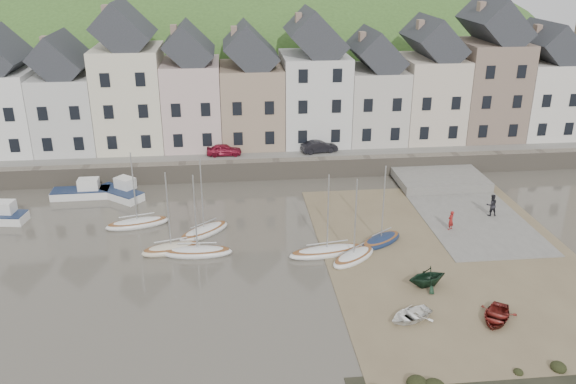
{
  "coord_description": "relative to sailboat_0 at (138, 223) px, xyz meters",
  "views": [
    {
      "loc": [
        -4.36,
        -36.02,
        20.22
      ],
      "look_at": [
        0.0,
        6.0,
        3.0
      ],
      "focal_mm": 37.15,
      "sensor_mm": 36.0,
      "label": 1
    }
  ],
  "objects": [
    {
      "name": "ground",
      "position": [
        11.77,
        -7.45,
        -0.26
      ],
      "size": [
        160.0,
        160.0,
        0.0
      ],
      "primitive_type": "plane",
      "color": "#433F34",
      "rests_on": "ground"
    },
    {
      "name": "rowboat_white",
      "position": [
        17.6,
        -14.77,
        0.09
      ],
      "size": [
        3.37,
        2.96,
        0.58
      ],
      "primitive_type": "imported",
      "rotation": [
        0.0,
        0.0,
        -1.15
      ],
      "color": "white",
      "rests_on": "beach"
    },
    {
      "name": "sailboat_6",
      "position": [
        15.8,
        -7.23,
        0.0
      ],
      "size": [
        4.11,
        3.74,
        6.32
      ],
      "color": "silver",
      "rests_on": "ground"
    },
    {
      "name": "sailboat_3",
      "position": [
        4.89,
        -5.32,
        0.0
      ],
      "size": [
        5.01,
        1.69,
        6.32
      ],
      "color": "silver",
      "rests_on": "ground"
    },
    {
      "name": "motorboat_2",
      "position": [
        -2.23,
        6.14,
        0.32
      ],
      "size": [
        4.69,
        4.31,
        1.7
      ],
      "color": "silver",
      "rests_on": "ground"
    },
    {
      "name": "rowboat_green",
      "position": [
        19.77,
        -11.2,
        0.49
      ],
      "size": [
        3.08,
        2.81,
        1.38
      ],
      "primitive_type": "imported",
      "rotation": [
        0.0,
        0.0,
        -1.34
      ],
      "color": "black",
      "rests_on": "beach"
    },
    {
      "name": "sailboat_5",
      "position": [
        18.36,
        -4.9,
        0.01
      ],
      "size": [
        4.07,
        3.51,
        6.32
      ],
      "color": "#162546",
      "rests_on": "ground"
    },
    {
      "name": "seawall",
      "position": [
        11.77,
        9.55,
        0.64
      ],
      "size": [
        70.0,
        1.2,
        1.8
      ],
      "primitive_type": "cube",
      "color": "slate",
      "rests_on": "ground"
    },
    {
      "name": "car_left",
      "position": [
        6.92,
        12.05,
        1.91
      ],
      "size": [
        3.37,
        1.38,
        1.14
      ],
      "primitive_type": "imported",
      "rotation": [
        0.0,
        0.0,
        1.56
      ],
      "color": "maroon",
      "rests_on": "quay_street"
    },
    {
      "name": "townhouse_terrace",
      "position": [
        13.53,
        16.55,
        7.06
      ],
      "size": [
        61.05,
        8.0,
        13.93
      ],
      "color": "silver",
      "rests_on": "quay_land"
    },
    {
      "name": "motorboat_0",
      "position": [
        -5.53,
        6.54,
        0.32
      ],
      "size": [
        5.03,
        1.84,
        1.7
      ],
      "color": "silver",
      "rests_on": "ground"
    },
    {
      "name": "slipway",
      "position": [
        26.77,
        0.55,
        -0.2
      ],
      "size": [
        8.0,
        18.0,
        0.12
      ],
      "primitive_type": "cube",
      "color": "slate",
      "rests_on": "ground"
    },
    {
      "name": "quay_street",
      "position": [
        11.77,
        13.05,
        1.29
      ],
      "size": [
        70.0,
        7.0,
        0.1
      ],
      "primitive_type": "cube",
      "color": "slate",
      "rests_on": "quay_land"
    },
    {
      "name": "rowboat_red",
      "position": [
        22.58,
        -15.41,
        0.11
      ],
      "size": [
        3.42,
        3.64,
        0.61
      ],
      "primitive_type": "imported",
      "rotation": [
        0.0,
        0.0,
        -0.6
      ],
      "color": "maroon",
      "rests_on": "beach"
    },
    {
      "name": "person_red",
      "position": [
        24.21,
        -3.34,
        0.63
      ],
      "size": [
        0.67,
        0.61,
        1.54
      ],
      "primitive_type": "imported",
      "rotation": [
        0.0,
        0.0,
        3.72
      ],
      "color": "maroon",
      "rests_on": "slipway"
    },
    {
      "name": "car_right",
      "position": [
        16.29,
        12.05,
        1.93
      ],
      "size": [
        3.74,
        1.89,
        1.18
      ],
      "primitive_type": "imported",
      "rotation": [
        0.0,
        0.0,
        1.76
      ],
      "color": "black",
      "rests_on": "quay_street"
    },
    {
      "name": "sailboat_1",
      "position": [
        5.25,
        -2.02,
        0.0
      ],
      "size": [
        4.42,
        4.08,
        6.32
      ],
      "color": "silver",
      "rests_on": "ground"
    },
    {
      "name": "sailboat_2",
      "position": [
        2.98,
        -4.64,
        0.0
      ],
      "size": [
        4.53,
        2.57,
        6.32
      ],
      "color": "beige",
      "rests_on": "ground"
    },
    {
      "name": "person_dark",
      "position": [
        28.42,
        -1.15,
        0.78
      ],
      "size": [
        0.9,
        0.7,
        1.84
      ],
      "primitive_type": "imported",
      "rotation": [
        0.0,
        0.0,
        3.14
      ],
      "color": "black",
      "rests_on": "slipway"
    },
    {
      "name": "beach",
      "position": [
        22.77,
        -7.45,
        -0.23
      ],
      "size": [
        18.0,
        26.0,
        0.06
      ],
      "primitive_type": "cube",
      "color": "brown",
      "rests_on": "ground"
    },
    {
      "name": "sailboat_0",
      "position": [
        0.0,
        0.0,
        0.0
      ],
      "size": [
        5.18,
        2.67,
        6.32
      ],
      "color": "silver",
      "rests_on": "ground"
    },
    {
      "name": "sailboat_4",
      "position": [
        14.08,
        -6.21,
        -0.0
      ],
      "size": [
        5.81,
        2.39,
        6.32
      ],
      "color": "silver",
      "rests_on": "ground"
    },
    {
      "name": "quay_land",
      "position": [
        11.77,
        24.55,
        0.49
      ],
      "size": [
        90.0,
        30.0,
        1.5
      ],
      "primitive_type": "cube",
      "color": "#365923",
      "rests_on": "ground"
    },
    {
      "name": "hillside",
      "position": [
        6.77,
        52.55,
        -18.25
      ],
      "size": [
        134.4,
        84.0,
        84.0
      ],
      "color": "#365923",
      "rests_on": "ground"
    }
  ]
}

